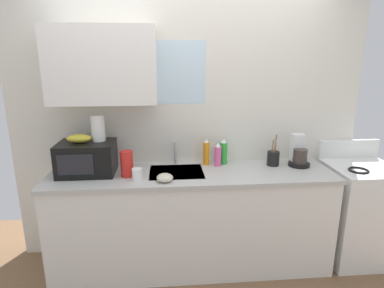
{
  "coord_description": "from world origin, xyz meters",
  "views": [
    {
      "loc": [
        -0.22,
        -2.56,
        1.83
      ],
      "look_at": [
        0.0,
        0.0,
        1.15
      ],
      "focal_mm": 29.63,
      "sensor_mm": 36.0,
      "label": 1
    }
  ],
  "objects_px": {
    "cereal_canister": "(127,164)",
    "coffee_maker": "(298,154)",
    "stove_range": "(358,211)",
    "dish_soap_bottle_green": "(224,152)",
    "utensil_crock": "(273,158)",
    "dish_soap_bottle_orange": "(206,152)",
    "dish_soap_bottle_pink": "(218,155)",
    "banana_bunch": "(79,139)",
    "microwave": "(87,158)",
    "small_bowl": "(165,178)",
    "paper_towel_roll": "(98,128)",
    "mug_white": "(137,174)"
  },
  "relations": [
    {
      "from": "stove_range",
      "to": "mug_white",
      "type": "height_order",
      "value": "stove_range"
    },
    {
      "from": "dish_soap_bottle_pink",
      "to": "small_bowl",
      "type": "distance_m",
      "value": 0.6
    },
    {
      "from": "dish_soap_bottle_orange",
      "to": "cereal_canister",
      "type": "xyz_separation_m",
      "value": [
        -0.69,
        -0.24,
        -0.01
      ]
    },
    {
      "from": "dish_soap_bottle_orange",
      "to": "utensil_crock",
      "type": "distance_m",
      "value": 0.61
    },
    {
      "from": "dish_soap_bottle_pink",
      "to": "small_bowl",
      "type": "relative_size",
      "value": 1.65
    },
    {
      "from": "coffee_maker",
      "to": "cereal_canister",
      "type": "xyz_separation_m",
      "value": [
        -1.53,
        -0.16,
        0.0
      ]
    },
    {
      "from": "paper_towel_roll",
      "to": "coffee_maker",
      "type": "xyz_separation_m",
      "value": [
        1.77,
        0.01,
        -0.28
      ]
    },
    {
      "from": "dish_soap_bottle_pink",
      "to": "banana_bunch",
      "type": "bearing_deg",
      "value": -175.09
    },
    {
      "from": "coffee_maker",
      "to": "utensil_crock",
      "type": "distance_m",
      "value": 0.23
    },
    {
      "from": "coffee_maker",
      "to": "cereal_canister",
      "type": "distance_m",
      "value": 1.53
    },
    {
      "from": "microwave",
      "to": "utensil_crock",
      "type": "bearing_deg",
      "value": 2.5
    },
    {
      "from": "coffee_maker",
      "to": "dish_soap_bottle_green",
      "type": "height_order",
      "value": "coffee_maker"
    },
    {
      "from": "banana_bunch",
      "to": "cereal_canister",
      "type": "height_order",
      "value": "banana_bunch"
    },
    {
      "from": "dish_soap_bottle_orange",
      "to": "microwave",
      "type": "bearing_deg",
      "value": -172.07
    },
    {
      "from": "banana_bunch",
      "to": "utensil_crock",
      "type": "xyz_separation_m",
      "value": [
        1.69,
        0.07,
        -0.23
      ]
    },
    {
      "from": "stove_range",
      "to": "cereal_canister",
      "type": "relative_size",
      "value": 5.01
    },
    {
      "from": "banana_bunch",
      "to": "dish_soap_bottle_pink",
      "type": "relative_size",
      "value": 0.93
    },
    {
      "from": "coffee_maker",
      "to": "utensil_crock",
      "type": "bearing_deg",
      "value": 177.15
    },
    {
      "from": "dish_soap_bottle_pink",
      "to": "mug_white",
      "type": "height_order",
      "value": "dish_soap_bottle_pink"
    },
    {
      "from": "stove_range",
      "to": "cereal_canister",
      "type": "height_order",
      "value": "cereal_canister"
    },
    {
      "from": "banana_bunch",
      "to": "dish_soap_bottle_green",
      "type": "bearing_deg",
      "value": 7.12
    },
    {
      "from": "coffee_maker",
      "to": "dish_soap_bottle_orange",
      "type": "xyz_separation_m",
      "value": [
        -0.84,
        0.08,
        0.01
      ]
    },
    {
      "from": "stove_range",
      "to": "utensil_crock",
      "type": "distance_m",
      "value": 0.97
    },
    {
      "from": "coffee_maker",
      "to": "utensil_crock",
      "type": "xyz_separation_m",
      "value": [
        -0.23,
        0.01,
        -0.03
      ]
    },
    {
      "from": "microwave",
      "to": "cereal_canister",
      "type": "relative_size",
      "value": 2.14
    },
    {
      "from": "microwave",
      "to": "dish_soap_bottle_orange",
      "type": "xyz_separation_m",
      "value": [
        1.03,
        0.14,
        -0.02
      ]
    },
    {
      "from": "banana_bunch",
      "to": "dish_soap_bottle_green",
      "type": "relative_size",
      "value": 0.84
    },
    {
      "from": "dish_soap_bottle_orange",
      "to": "cereal_canister",
      "type": "relative_size",
      "value": 1.15
    },
    {
      "from": "stove_range",
      "to": "microwave",
      "type": "height_order",
      "value": "microwave"
    },
    {
      "from": "utensil_crock",
      "to": "dish_soap_bottle_pink",
      "type": "bearing_deg",
      "value": 176.43
    },
    {
      "from": "banana_bunch",
      "to": "cereal_canister",
      "type": "distance_m",
      "value": 0.45
    },
    {
      "from": "stove_range",
      "to": "dish_soap_bottle_green",
      "type": "distance_m",
      "value": 1.38
    },
    {
      "from": "mug_white",
      "to": "dish_soap_bottle_pink",
      "type": "bearing_deg",
      "value": 22.61
    },
    {
      "from": "paper_towel_roll",
      "to": "mug_white",
      "type": "xyz_separation_m",
      "value": [
        0.33,
        -0.24,
        -0.33
      ]
    },
    {
      "from": "coffee_maker",
      "to": "small_bowl",
      "type": "bearing_deg",
      "value": -165.78
    },
    {
      "from": "dish_soap_bottle_green",
      "to": "banana_bunch",
      "type": "bearing_deg",
      "value": -172.88
    },
    {
      "from": "stove_range",
      "to": "microwave",
      "type": "distance_m",
      "value": 2.51
    },
    {
      "from": "paper_towel_roll",
      "to": "banana_bunch",
      "type": "bearing_deg",
      "value": -161.57
    },
    {
      "from": "dish_soap_bottle_green",
      "to": "mug_white",
      "type": "relative_size",
      "value": 2.49
    },
    {
      "from": "cereal_canister",
      "to": "mug_white",
      "type": "distance_m",
      "value": 0.14
    },
    {
      "from": "paper_towel_roll",
      "to": "cereal_canister",
      "type": "relative_size",
      "value": 1.02
    },
    {
      "from": "stove_range",
      "to": "dish_soap_bottle_pink",
      "type": "relative_size",
      "value": 5.03
    },
    {
      "from": "stove_range",
      "to": "coffee_maker",
      "type": "height_order",
      "value": "coffee_maker"
    },
    {
      "from": "utensil_crock",
      "to": "small_bowl",
      "type": "bearing_deg",
      "value": -162.04
    },
    {
      "from": "dish_soap_bottle_pink",
      "to": "small_bowl",
      "type": "height_order",
      "value": "dish_soap_bottle_pink"
    },
    {
      "from": "dish_soap_bottle_green",
      "to": "utensil_crock",
      "type": "bearing_deg",
      "value": -10.94
    },
    {
      "from": "dish_soap_bottle_green",
      "to": "mug_white",
      "type": "xyz_separation_m",
      "value": [
        -0.76,
        -0.35,
        -0.06
      ]
    },
    {
      "from": "stove_range",
      "to": "dish_soap_bottle_green",
      "type": "relative_size",
      "value": 4.56
    },
    {
      "from": "cereal_canister",
      "to": "coffee_maker",
      "type": "bearing_deg",
      "value": 5.92
    },
    {
      "from": "mug_white",
      "to": "paper_towel_roll",
      "type": "bearing_deg",
      "value": 143.93
    }
  ]
}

